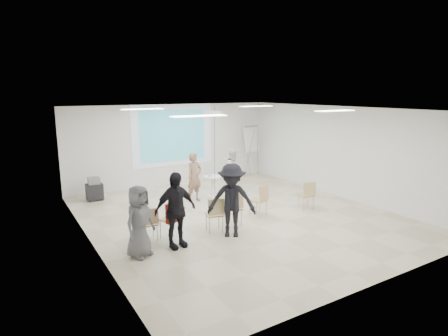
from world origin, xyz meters
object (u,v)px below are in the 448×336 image
chair_right_inner (260,198)px  audience_mid (232,196)px  chair_far_left (149,221)px  chair_left_mid (173,216)px  chair_right_far (307,193)px  flipchart_easel (251,139)px  audience_outer (139,217)px  av_cart (94,190)px  chair_left_inner (215,212)px  audience_left (175,205)px  player_right (234,167)px  laptop (214,213)px  pedestal_table (213,185)px  player_left (194,174)px  chair_center (234,206)px

chair_right_inner → audience_mid: 1.80m
chair_far_left → chair_left_mid: (0.54, -0.18, 0.08)m
chair_right_far → flipchart_easel: size_ratio=0.41×
audience_mid → flipchart_easel: 6.65m
chair_far_left → audience_outer: bearing=-120.2°
audience_mid → audience_outer: audience_mid is taller
chair_left_mid → av_cart: (-0.87, 4.35, -0.22)m
av_cart → chair_left_mid: bearing=-77.3°
chair_far_left → chair_right_far: bearing=2.2°
chair_left_mid → chair_left_inner: chair_left_mid is taller
audience_left → audience_outer: 0.86m
player_right → chair_left_mid: 4.83m
laptop → audience_left: audience_left is taller
pedestal_table → audience_mid: audience_mid is taller
player_left → chair_left_inner: size_ratio=2.02×
pedestal_table → chair_far_left: size_ratio=0.93×
chair_left_inner → flipchart_easel: size_ratio=0.42×
chair_far_left → chair_left_mid: bearing=-14.4°
chair_center → av_cart: 5.04m
pedestal_table → audience_mid: (-1.29, -3.21, 0.61)m
chair_right_far → flipchart_easel: flipchart_easel is taller
chair_center → chair_right_far: 2.59m
chair_right_inner → player_left: bearing=93.8°
audience_left → flipchart_easel: 7.56m
chair_left_mid → chair_left_inner: size_ratio=1.09×
laptop → av_cart: bearing=-51.9°
chair_far_left → chair_center: size_ratio=0.89×
chair_far_left → flipchart_easel: size_ratio=0.39×
pedestal_table → chair_right_far: chair_right_far is taller
pedestal_table → audience_left: 4.17m
pedestal_table → av_cart: bearing=153.9°
chair_far_left → av_cart: chair_far_left is taller
audience_outer → flipchart_easel: (6.48, 5.08, 0.67)m
chair_far_left → chair_left_inner: 1.63m
pedestal_table → av_cart: av_cart is taller
chair_left_inner → chair_center: chair_center is taller
chair_far_left → chair_right_inner: chair_right_inner is taller
player_left → av_cart: 3.30m
laptop → player_left: bearing=-92.4°
chair_center → chair_right_inner: chair_center is taller
av_cart → audience_mid: bearing=-64.9°
flipchart_easel → av_cart: 6.47m
laptop → audience_outer: size_ratio=0.19×
player_left → laptop: 2.73m
player_right → flipchart_easel: flipchart_easel is taller
laptop → av_cart: size_ratio=0.43×
player_left → chair_right_inner: bearing=-82.5°
player_left → flipchart_easel: flipchart_easel is taller
chair_far_left → chair_left_inner: bearing=-6.8°
player_left → audience_outer: (-2.84, -3.06, -0.02)m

